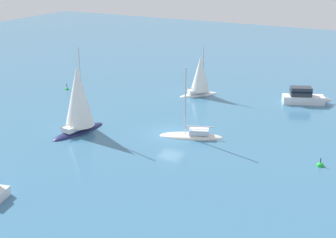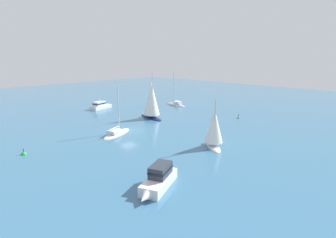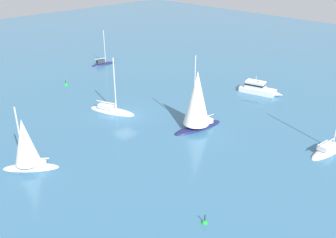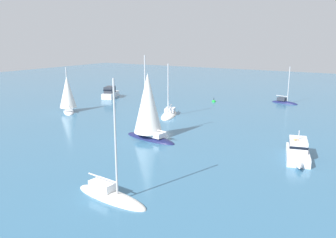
{
  "view_description": "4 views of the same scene",
  "coord_description": "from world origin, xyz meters",
  "px_view_note": "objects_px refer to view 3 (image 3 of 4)",
  "views": [
    {
      "loc": [
        22.27,
        -42.39,
        18.56
      ],
      "look_at": [
        0.94,
        -2.34,
        2.55
      ],
      "focal_mm": 51.6,
      "sensor_mm": 36.0,
      "label": 1
    },
    {
      "loc": [
        26.22,
        34.43,
        12.21
      ],
      "look_at": [
        -6.87,
        2.53,
        1.26
      ],
      "focal_mm": 28.97,
      "sensor_mm": 36.0,
      "label": 2
    },
    {
      "loc": [
        -35.96,
        27.36,
        20.39
      ],
      "look_at": [
        -5.61,
        -2.42,
        0.66
      ],
      "focal_mm": 40.7,
      "sensor_mm": 36.0,
      "label": 3
    },
    {
      "loc": [
        -39.91,
        -25.28,
        10.94
      ],
      "look_at": [
        -6.65,
        -5.08,
        1.9
      ],
      "focal_mm": 37.65,
      "sensor_mm": 36.0,
      "label": 4
    }
  ],
  "objects_px": {
    "powerboat": "(258,88)",
    "mooring_buoy": "(205,223)",
    "ketch": "(329,150)",
    "channel_buoy": "(66,85)",
    "sloop": "(103,64)",
    "sailboat_1": "(197,103)",
    "sailboat": "(111,110)",
    "yacht": "(26,147)"
  },
  "relations": [
    {
      "from": "yacht",
      "to": "sloop",
      "type": "relative_size",
      "value": 1.05
    },
    {
      "from": "yacht",
      "to": "mooring_buoy",
      "type": "xyz_separation_m",
      "value": [
        -17.55,
        -6.19,
        -2.43
      ]
    },
    {
      "from": "mooring_buoy",
      "to": "sailboat",
      "type": "bearing_deg",
      "value": -19.26
    },
    {
      "from": "ketch",
      "to": "mooring_buoy",
      "type": "bearing_deg",
      "value": -179.7
    },
    {
      "from": "sloop",
      "to": "mooring_buoy",
      "type": "xyz_separation_m",
      "value": [
        -41.62,
        19.95,
        -0.13
      ]
    },
    {
      "from": "ketch",
      "to": "powerboat",
      "type": "relative_size",
      "value": 1.36
    },
    {
      "from": "sailboat",
      "to": "mooring_buoy",
      "type": "relative_size",
      "value": 7.39
    },
    {
      "from": "sailboat",
      "to": "channel_buoy",
      "type": "xyz_separation_m",
      "value": [
        13.33,
        -1.05,
        -0.14
      ]
    },
    {
      "from": "sloop",
      "to": "channel_buoy",
      "type": "height_order",
      "value": "sloop"
    },
    {
      "from": "yacht",
      "to": "ketch",
      "type": "bearing_deg",
      "value": -177.34
    },
    {
      "from": "sailboat_1",
      "to": "mooring_buoy",
      "type": "xyz_separation_m",
      "value": [
        -11.86,
        12.32,
        -3.34
      ]
    },
    {
      "from": "sloop",
      "to": "powerboat",
      "type": "height_order",
      "value": "sloop"
    },
    {
      "from": "ketch",
      "to": "sloop",
      "type": "bearing_deg",
      "value": 93.82
    },
    {
      "from": "sloop",
      "to": "channel_buoy",
      "type": "xyz_separation_m",
      "value": [
        -5.07,
        10.79,
        -0.14
      ]
    },
    {
      "from": "powerboat",
      "to": "channel_buoy",
      "type": "height_order",
      "value": "powerboat"
    },
    {
      "from": "sailboat",
      "to": "ketch",
      "type": "relative_size",
      "value": 0.88
    },
    {
      "from": "yacht",
      "to": "sailboat",
      "type": "height_order",
      "value": "sailboat"
    },
    {
      "from": "sailboat",
      "to": "sailboat_1",
      "type": "distance_m",
      "value": 12.53
    },
    {
      "from": "sloop",
      "to": "mooring_buoy",
      "type": "distance_m",
      "value": 46.15
    },
    {
      "from": "powerboat",
      "to": "ketch",
      "type": "bearing_deg",
      "value": -45.64
    },
    {
      "from": "sloop",
      "to": "channel_buoy",
      "type": "bearing_deg",
      "value": -144.18
    },
    {
      "from": "sailboat",
      "to": "ketch",
      "type": "xyz_separation_m",
      "value": [
        -25.01,
        -10.3,
        -0.0
      ]
    },
    {
      "from": "ketch",
      "to": "powerboat",
      "type": "height_order",
      "value": "ketch"
    },
    {
      "from": "sailboat",
      "to": "powerboat",
      "type": "distance_m",
      "value": 22.01
    },
    {
      "from": "sloop",
      "to": "powerboat",
      "type": "bearing_deg",
      "value": -63.69
    },
    {
      "from": "sailboat_1",
      "to": "sloop",
      "type": "height_order",
      "value": "sailboat_1"
    },
    {
      "from": "sailboat",
      "to": "sailboat_1",
      "type": "relative_size",
      "value": 0.82
    },
    {
      "from": "powerboat",
      "to": "yacht",
      "type": "bearing_deg",
      "value": -110.76
    },
    {
      "from": "sloop",
      "to": "ketch",
      "type": "xyz_separation_m",
      "value": [
        -43.41,
        1.55,
        -0.0
      ]
    },
    {
      "from": "sailboat_1",
      "to": "sailboat",
      "type": "bearing_deg",
      "value": -59.73
    },
    {
      "from": "sailboat_1",
      "to": "channel_buoy",
      "type": "height_order",
      "value": "sailboat_1"
    },
    {
      "from": "sailboat",
      "to": "channel_buoy",
      "type": "relative_size",
      "value": 7.08
    },
    {
      "from": "powerboat",
      "to": "mooring_buoy",
      "type": "distance_m",
      "value": 30.94
    },
    {
      "from": "sailboat",
      "to": "channel_buoy",
      "type": "height_order",
      "value": "sailboat"
    },
    {
      "from": "sailboat_1",
      "to": "sloop",
      "type": "xyz_separation_m",
      "value": [
        29.75,
        -7.63,
        -3.21
      ]
    },
    {
      "from": "channel_buoy",
      "to": "powerboat",
      "type": "bearing_deg",
      "value": -140.99
    },
    {
      "from": "sailboat_1",
      "to": "channel_buoy",
      "type": "xyz_separation_m",
      "value": [
        24.68,
        3.16,
        -3.35
      ]
    },
    {
      "from": "yacht",
      "to": "sailboat_1",
      "type": "distance_m",
      "value": 19.39
    },
    {
      "from": "yacht",
      "to": "channel_buoy",
      "type": "relative_size",
      "value": 6.3
    },
    {
      "from": "sailboat_1",
      "to": "channel_buoy",
      "type": "bearing_deg",
      "value": -72.78
    },
    {
      "from": "sailboat_1",
      "to": "channel_buoy",
      "type": "relative_size",
      "value": 8.62
    },
    {
      "from": "channel_buoy",
      "to": "mooring_buoy",
      "type": "bearing_deg",
      "value": 165.93
    }
  ]
}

